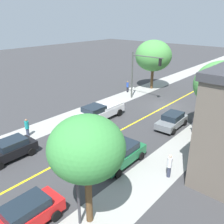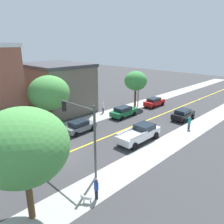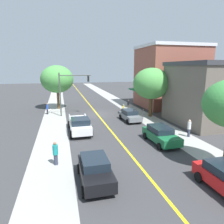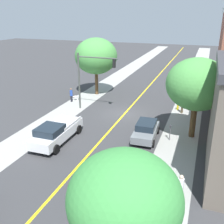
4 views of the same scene
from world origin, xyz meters
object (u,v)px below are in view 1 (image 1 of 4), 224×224
object	(u,v)px
traffic_light_mast	(141,69)
red_sedan_left_curb	(24,216)
pedestrian_blue_shirt	(127,86)
pedestrian_teal_shirt	(27,127)
black_sedan_right_curb	(10,149)
pedestrian_white_shirt	(169,165)
green_sedan_left_curb	(121,154)
white_pickup_truck	(100,112)
grey_sedan_left_curb	(172,120)
street_tree_left_far	(87,148)
parking_meter	(193,123)
fire_hydrant	(217,106)
small_dog	(132,89)
street_tree_left_near	(223,85)
street_tree_right_corner	(153,56)
pedestrian_black_shirt	(220,105)
street_lamp	(77,168)

from	to	relation	value
traffic_light_mast	red_sedan_left_curb	distance (m)	23.66
pedestrian_blue_shirt	pedestrian_teal_shirt	bearing A→B (deg)	143.72
pedestrian_blue_shirt	black_sedan_right_curb	bearing A→B (deg)	149.62
pedestrian_white_shirt	pedestrian_blue_shirt	world-z (taller)	pedestrian_white_shirt
green_sedan_left_curb	white_pickup_truck	bearing A→B (deg)	-127.26
grey_sedan_left_curb	white_pickup_truck	distance (m)	7.82
street_tree_left_far	parking_meter	bearing A→B (deg)	-88.76
parking_meter	traffic_light_mast	world-z (taller)	traffic_light_mast
traffic_light_mast	black_sedan_right_curb	size ratio (longest dim) A/B	1.55
fire_hydrant	small_dog	world-z (taller)	fire_hydrant
green_sedan_left_curb	street_tree_left_near	bearing A→B (deg)	159.23
street_tree_right_corner	red_sedan_left_curb	distance (m)	29.90
pedestrian_black_shirt	pedestrian_teal_shirt	bearing A→B (deg)	-123.18
parking_meter	green_sedan_left_curb	bearing A→B (deg)	77.75
red_sedan_left_curb	pedestrian_white_shirt	bearing A→B (deg)	158.05
parking_meter	pedestrian_teal_shirt	distance (m)	16.09
small_dog	pedestrian_black_shirt	bearing A→B (deg)	-34.88
street_tree_right_corner	pedestrian_blue_shirt	xyz separation A→B (m)	(1.66, 4.17, -4.22)
fire_hydrant	traffic_light_mast	xyz separation A→B (m)	(9.40, 3.30, 3.91)
fire_hydrant	grey_sedan_left_curb	xyz separation A→B (m)	(1.77, 8.54, 0.42)
parking_meter	black_sedan_right_curb	bearing A→B (deg)	57.05
street_tree_left_near	street_tree_left_far	world-z (taller)	street_tree_left_near
street_tree_right_corner	pedestrian_teal_shirt	size ratio (longest dim) A/B	4.20
red_sedan_left_curb	grey_sedan_left_curb	xyz separation A→B (m)	(0.08, -16.86, -0.03)
grey_sedan_left_curb	small_dog	bearing A→B (deg)	-127.81
pedestrian_teal_shirt	pedestrian_blue_shirt	bearing A→B (deg)	13.31
parking_meter	green_sedan_left_curb	distance (m)	9.12
grey_sedan_left_curb	pedestrian_teal_shirt	world-z (taller)	pedestrian_teal_shirt
parking_meter	white_pickup_truck	bearing A→B (deg)	21.84
parking_meter	pedestrian_teal_shirt	bearing A→B (deg)	43.82
street_tree_left_far	pedestrian_white_shirt	size ratio (longest dim) A/B	3.45
street_tree_left_near	white_pickup_truck	size ratio (longest dim) A/B	1.18
street_tree_left_near	pedestrian_blue_shirt	size ratio (longest dim) A/B	4.09
street_tree_left_far	fire_hydrant	xyz separation A→B (m)	(0.60, -22.73, -4.30)
pedestrian_blue_shirt	street_tree_right_corner	bearing A→B (deg)	-62.97
pedestrian_black_shirt	pedestrian_white_shirt	bearing A→B (deg)	-84.80
white_pickup_truck	pedestrian_blue_shirt	distance (m)	11.07
pedestrian_black_shirt	pedestrian_teal_shirt	world-z (taller)	pedestrian_teal_shirt
fire_hydrant	parking_meter	bearing A→B (deg)	92.02
pedestrian_black_shirt	small_dog	world-z (taller)	pedestrian_black_shirt
grey_sedan_left_curb	street_lamp	bearing A→B (deg)	5.97
pedestrian_black_shirt	grey_sedan_left_curb	bearing A→B (deg)	-107.42
street_tree_left_near	red_sedan_left_curb	bearing A→B (deg)	78.69
pedestrian_blue_shirt	traffic_light_mast	bearing A→B (deg)	-158.12
street_tree_left_near	pedestrian_black_shirt	xyz separation A→B (m)	(1.48, -5.81, -3.95)
red_sedan_left_curb	black_sedan_right_curb	size ratio (longest dim) A/B	1.08
street_tree_left_near	pedestrian_blue_shirt	xyz separation A→B (m)	(14.89, -5.20, -3.90)
traffic_light_mast	pedestrian_blue_shirt	distance (m)	5.12
grey_sedan_left_curb	street_tree_left_near	bearing A→B (deg)	112.92
black_sedan_right_curb	pedestrian_blue_shirt	world-z (taller)	pedestrian_blue_shirt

